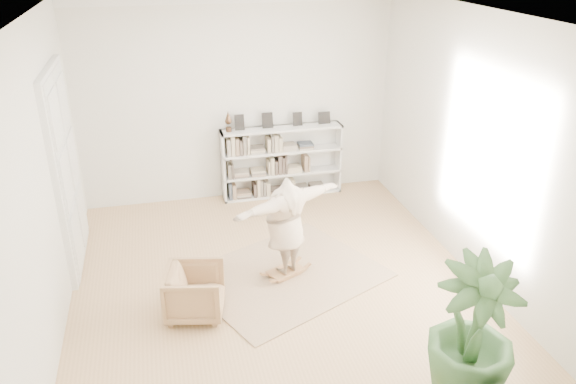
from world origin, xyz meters
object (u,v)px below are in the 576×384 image
object	(u,v)px
person	(286,223)
bookshelf	(282,162)
armchair	(195,292)
rocker_board	(286,271)
houseplant	(472,333)

from	to	relation	value
person	bookshelf	bearing A→B (deg)	-126.77
bookshelf	armchair	xyz separation A→B (m)	(-1.89, -3.31, -0.31)
rocker_board	houseplant	size ratio (longest dim) A/B	0.36
rocker_board	person	distance (m)	0.77
armchair	person	distance (m)	1.53
armchair	rocker_board	xyz separation A→B (m)	(1.31, 0.59, -0.26)
bookshelf	person	size ratio (longest dim) A/B	1.25
rocker_board	houseplant	xyz separation A→B (m)	(1.29, -2.64, 0.73)
armchair	rocker_board	world-z (taller)	armchair
rocker_board	bookshelf	bearing A→B (deg)	53.23
bookshelf	rocker_board	distance (m)	2.84
houseplant	bookshelf	bearing A→B (deg)	97.57
rocker_board	armchair	bearing A→B (deg)	179.30
bookshelf	person	world-z (taller)	bookshelf
armchair	bookshelf	bearing A→B (deg)	-17.65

